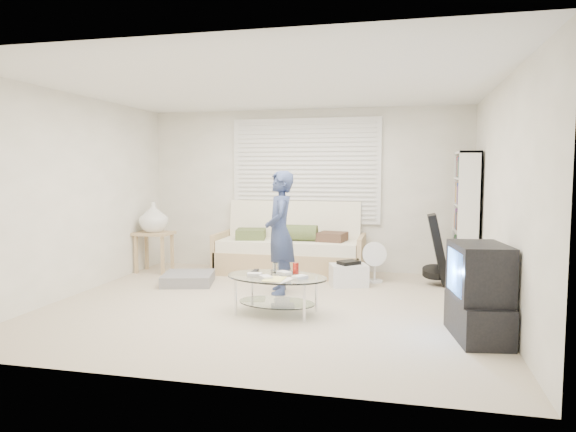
% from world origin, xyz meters
% --- Properties ---
extents(ground, '(5.00, 5.00, 0.00)m').
position_xyz_m(ground, '(0.00, 0.00, 0.00)').
color(ground, beige).
rests_on(ground, ground).
extents(room_shell, '(5.02, 4.52, 2.51)m').
position_xyz_m(room_shell, '(0.00, 0.48, 1.63)').
color(room_shell, beige).
rests_on(room_shell, ground).
extents(window_blinds, '(2.32, 0.08, 1.62)m').
position_xyz_m(window_blinds, '(0.00, 2.20, 1.55)').
color(window_blinds, silver).
rests_on(window_blinds, ground).
extents(futon_sofa, '(2.22, 0.90, 1.08)m').
position_xyz_m(futon_sofa, '(-0.17, 1.88, 0.36)').
color(futon_sofa, tan).
rests_on(futon_sofa, ground).
extents(grey_floor_pillow, '(0.80, 0.80, 0.15)m').
position_xyz_m(grey_floor_pillow, '(-1.37, 0.82, 0.07)').
color(grey_floor_pillow, slate).
rests_on(grey_floor_pillow, ground).
extents(side_table, '(0.54, 0.44, 1.08)m').
position_xyz_m(side_table, '(-2.22, 1.49, 0.80)').
color(side_table, tan).
rests_on(side_table, ground).
extents(bookshelf, '(0.29, 0.76, 1.81)m').
position_xyz_m(bookshelf, '(2.32, 1.67, 0.90)').
color(bookshelf, white).
rests_on(bookshelf, ground).
extents(guitar_case, '(0.37, 0.36, 0.95)m').
position_xyz_m(guitar_case, '(1.96, 1.50, 0.43)').
color(guitar_case, black).
rests_on(guitar_case, ground).
extents(floor_fan, '(0.35, 0.23, 0.57)m').
position_xyz_m(floor_fan, '(1.12, 1.52, 0.33)').
color(floor_fan, white).
rests_on(floor_fan, ground).
extents(storage_bin, '(0.57, 0.48, 0.34)m').
position_xyz_m(storage_bin, '(0.79, 1.20, 0.15)').
color(storage_bin, white).
rests_on(storage_bin, ground).
extents(tv_unit, '(0.56, 0.87, 0.89)m').
position_xyz_m(tv_unit, '(2.20, -0.72, 0.43)').
color(tv_unit, black).
rests_on(tv_unit, ground).
extents(coffee_table, '(1.19, 0.83, 0.54)m').
position_xyz_m(coffee_table, '(0.18, -0.33, 0.34)').
color(coffee_table, silver).
rests_on(coffee_table, ground).
extents(standing_person, '(0.51, 0.64, 1.55)m').
position_xyz_m(standing_person, '(-0.02, 0.60, 0.78)').
color(standing_person, navy).
rests_on(standing_person, ground).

